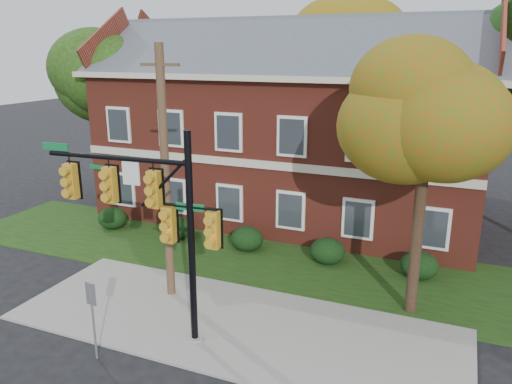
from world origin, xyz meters
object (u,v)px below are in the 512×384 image
at_px(sign_post, 92,308).
at_px(hedge_center, 247,239).
at_px(traffic_signal, 154,212).
at_px(hedge_left, 176,228).
at_px(tree_far_rear, 354,39).
at_px(hedge_right, 327,251).
at_px(hedge_far_left, 112,218).
at_px(tree_left_rear, 111,80).
at_px(tree_near_right, 437,107).
at_px(apartment_building, 289,118).
at_px(hedge_far_right, 419,265).
at_px(utility_pole, 165,176).

bearing_deg(sign_post, hedge_center, 92.10).
bearing_deg(hedge_center, traffic_signal, -88.05).
height_order(hedge_left, tree_far_rear, tree_far_rear).
relative_size(hedge_left, hedge_right, 1.00).
xyz_separation_m(hedge_far_left, sign_post, (6.26, -8.70, 1.04)).
bearing_deg(tree_far_rear, hedge_center, -95.85).
xyz_separation_m(hedge_far_left, hedge_left, (3.50, 0.00, 0.00)).
bearing_deg(tree_left_rear, tree_far_rear, 38.97).
bearing_deg(tree_left_rear, hedge_right, -17.37).
relative_size(hedge_left, traffic_signal, 0.22).
bearing_deg(tree_near_right, hedge_right, 142.72).
height_order(apartment_building, hedge_far_right, apartment_building).
distance_m(tree_left_rear, tree_far_rear, 14.40).
bearing_deg(hedge_center, hedge_far_right, 0.00).
bearing_deg(hedge_left, sign_post, -72.43).
xyz_separation_m(hedge_far_right, sign_post, (-7.74, -8.70, 1.04)).
xyz_separation_m(hedge_left, hedge_far_right, (10.50, 0.00, 0.00)).
bearing_deg(tree_far_rear, tree_left_rear, -141.03).
height_order(hedge_left, hedge_right, same).
bearing_deg(hedge_right, tree_near_right, -37.28).
bearing_deg(utility_pole, hedge_far_left, 137.38).
relative_size(hedge_left, tree_left_rear, 0.16).
height_order(hedge_right, tree_left_rear, tree_left_rear).
relative_size(hedge_far_left, hedge_far_right, 1.00).
bearing_deg(hedge_far_left, hedge_center, 0.00).
xyz_separation_m(hedge_center, tree_left_rear, (-9.73, 4.14, 6.16)).
bearing_deg(sign_post, tree_near_right, 43.35).
bearing_deg(tree_left_rear, sign_post, -55.01).
bearing_deg(hedge_right, hedge_far_right, 0.00).
bearing_deg(hedge_center, hedge_left, 180.00).
bearing_deg(tree_near_right, hedge_left, 165.19).
relative_size(hedge_far_right, sign_post, 0.61).
xyz_separation_m(tree_far_rear, traffic_signal, (-1.10, -20.08, -4.97)).
height_order(tree_near_right, tree_far_rear, tree_far_rear).
relative_size(apartment_building, utility_pole, 2.22).
bearing_deg(hedge_left, tree_far_rear, 69.71).
relative_size(hedge_far_right, tree_left_rear, 0.16).
distance_m(hedge_far_right, tree_near_right, 6.77).
xyz_separation_m(tree_near_right, tree_far_rear, (-5.88, 15.93, 2.17)).
bearing_deg(hedge_far_left, hedge_right, 0.00).
bearing_deg(traffic_signal, hedge_left, 114.51).
distance_m(hedge_far_left, hedge_center, 7.00).
xyz_separation_m(hedge_right, sign_post, (-4.24, -8.70, 1.04)).
bearing_deg(hedge_center, tree_near_right, -21.42).
height_order(hedge_center, utility_pole, utility_pole).
xyz_separation_m(tree_near_right, traffic_signal, (-6.99, -4.15, -2.80)).
relative_size(hedge_far_left, hedge_left, 1.00).
bearing_deg(hedge_left, tree_left_rear, 146.41).
distance_m(hedge_left, hedge_right, 7.00).
distance_m(hedge_far_right, tree_left_rear, 18.30).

